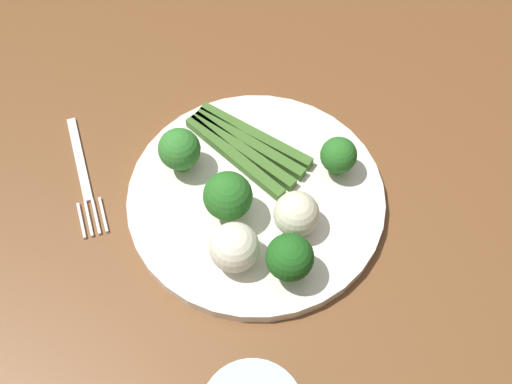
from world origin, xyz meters
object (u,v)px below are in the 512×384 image
at_px(dining_table, 193,262).
at_px(broccoli_left, 338,156).
at_px(broccoli_front, 290,258).
at_px(cauliflower_near_center, 234,247).
at_px(plate, 256,198).
at_px(asparagus_bundle, 245,147).
at_px(broccoli_right, 176,150).
at_px(fork, 83,176).
at_px(broccoli_outer_edge, 228,196).
at_px(cauliflower_back, 296,214).

bearing_deg(dining_table, broccoli_left, -164.98).
bearing_deg(broccoli_front, cauliflower_near_center, -20.74).
xyz_separation_m(dining_table, plate, (-0.08, -0.02, 0.10)).
bearing_deg(broccoli_left, asparagus_bundle, -20.56).
height_order(broccoli_right, broccoli_front, broccoli_front).
distance_m(broccoli_right, cauliflower_near_center, 0.13).
bearing_deg(plate, dining_table, 15.50).
bearing_deg(asparagus_bundle, fork, -132.92).
xyz_separation_m(broccoli_front, broccoli_left, (-0.07, -0.12, -0.01)).
bearing_deg(broccoli_outer_edge, fork, -23.64).
height_order(broccoli_outer_edge, fork, broccoli_outer_edge).
relative_size(dining_table, fork, 8.85).
xyz_separation_m(broccoli_right, broccoli_left, (-0.17, 0.02, -0.00)).
distance_m(dining_table, asparagus_bundle, 0.16).
distance_m(asparagus_bundle, broccoli_front, 0.16).
bearing_deg(broccoli_left, cauliflower_near_center, 39.56).
height_order(plate, broccoli_front, broccoli_front).
bearing_deg(cauliflower_near_center, asparagus_bundle, -98.98).
height_order(plate, cauliflower_near_center, cauliflower_near_center).
distance_m(dining_table, plate, 0.13).
relative_size(asparagus_bundle, broccoli_left, 2.85).
relative_size(dining_table, plate, 5.18).
relative_size(plate, broccoli_right, 4.98).
bearing_deg(cauliflower_near_center, plate, -110.62).
distance_m(broccoli_outer_edge, broccoli_front, 0.09).
bearing_deg(broccoli_front, cauliflower_back, -104.36).
relative_size(plate, broccoli_front, 4.82).
bearing_deg(broccoli_left, fork, -5.15).
height_order(plate, fork, plate).
relative_size(broccoli_right, fork, 0.34).
bearing_deg(broccoli_right, plate, 152.12).
bearing_deg(plate, broccoli_right, -27.88).
xyz_separation_m(broccoli_front, fork, (0.22, -0.14, -0.05)).
bearing_deg(broccoli_right, fork, -2.88).
relative_size(dining_table, broccoli_left, 29.73).
bearing_deg(plate, cauliflower_near_center, 69.38).
height_order(broccoli_outer_edge, broccoli_right, broccoli_outer_edge).
bearing_deg(broccoli_right, broccoli_left, 173.44).
bearing_deg(dining_table, broccoli_outer_edge, -179.29).
xyz_separation_m(broccoli_outer_edge, cauliflower_near_center, (-0.00, 0.05, -0.01)).
bearing_deg(asparagus_bundle, plate, -40.02).
height_order(asparagus_bundle, broccoli_front, broccoli_front).
relative_size(broccoli_right, broccoli_front, 0.97).
distance_m(dining_table, cauliflower_back, 0.18).
bearing_deg(asparagus_bundle, broccoli_outer_edge, -62.71).
xyz_separation_m(broccoli_left, fork, (0.28, -0.03, -0.04)).
bearing_deg(broccoli_front, plate, -75.67).
bearing_deg(broccoli_outer_edge, broccoli_right, -51.29).
relative_size(dining_table, broccoli_outer_edge, 23.27).
bearing_deg(broccoli_left, dining_table, 15.02).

